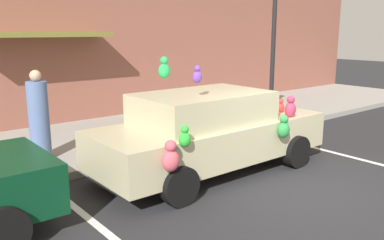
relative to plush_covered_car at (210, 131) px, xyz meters
name	(u,v)px	position (x,y,z in m)	size (l,w,h in m)	color
ground_plane	(308,191)	(0.65, -1.78, -0.80)	(60.00, 60.00, 0.00)	#262628
sidewalk	(147,131)	(0.65, 3.22, -0.72)	(24.00, 4.00, 0.15)	gray
storefront_building	(103,11)	(0.63, 5.37, 2.40)	(24.00, 1.25, 6.40)	brown
parking_stripe_front	(332,152)	(2.96, -0.78, -0.79)	(0.12, 3.60, 0.01)	silver
parking_stripe_rear	(100,228)	(-2.68, -0.78, -0.79)	(0.12, 3.60, 0.01)	silver
plush_covered_car	(210,131)	(0.00, 0.00, 0.00)	(4.66, 2.10, 2.18)	#BBB48C
teddy_bear_on_sidewalk	(172,124)	(0.68, 2.11, -0.34)	(0.35, 0.29, 0.67)	brown
street_lamp_post	(273,40)	(3.79, 1.72, 1.59)	(0.28, 0.28, 3.63)	black
pedestrian_near_shopfront	(39,119)	(-2.38, 2.33, 0.16)	(0.39, 0.39, 1.77)	#5670A2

